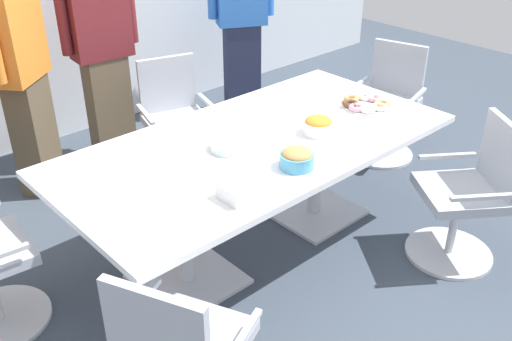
{
  "coord_description": "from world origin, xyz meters",
  "views": [
    {
      "loc": [
        -2.07,
        -2.27,
        2.28
      ],
      "look_at": [
        0.0,
        0.0,
        0.55
      ],
      "focal_mm": 40.71,
      "sensor_mm": 36.0,
      "label": 1
    }
  ],
  "objects": [
    {
      "name": "ground_plane",
      "position": [
        0.0,
        0.0,
        -0.01
      ],
      "size": [
        10.0,
        10.0,
        0.01
      ],
      "primitive_type": "cube",
      "color": "#3D4754"
    },
    {
      "name": "conference_table",
      "position": [
        0.0,
        0.0,
        0.63
      ],
      "size": [
        2.4,
        1.2,
        0.75
      ],
      "color": "white",
      "rests_on": "ground"
    },
    {
      "name": "office_chair_2",
      "position": [
        0.87,
        -0.94,
        0.41
      ],
      "size": [
        0.75,
        0.75,
        0.91
      ],
      "rotation": [
        0.0,
        0.0,
        0.94
      ],
      "color": "silver",
      "rests_on": "ground"
    },
    {
      "name": "office_chair_3",
      "position": [
        1.66,
        0.24,
        0.41
      ],
      "size": [
        0.66,
        0.66,
        0.91
      ],
      "rotation": [
        0.0,
        0.0,
        -4.45
      ],
      "color": "silver",
      "rests_on": "ground"
    },
    {
      "name": "office_chair_4",
      "position": [
        0.18,
        1.1,
        0.41
      ],
      "size": [
        0.67,
        0.67,
        0.91
      ],
      "rotation": [
        0.0,
        0.0,
        -3.42
      ],
      "color": "silver",
      "rests_on": "ground"
    },
    {
      "name": "person_standing_1",
      "position": [
        -0.7,
        1.62,
        0.96
      ],
      "size": [
        0.52,
        0.45,
        1.82
      ],
      "rotation": [
        0.0,
        0.0,
        -2.45
      ],
      "color": "brown",
      "rests_on": "ground"
    },
    {
      "name": "person_standing_2",
      "position": [
        -0.05,
        1.68,
        0.95
      ],
      "size": [
        0.61,
        0.26,
        1.82
      ],
      "rotation": [
        0.0,
        0.0,
        -3.23
      ],
      "color": "brown",
      "rests_on": "ground"
    },
    {
      "name": "person_standing_3",
      "position": [
        1.37,
        1.7,
        0.94
      ],
      "size": [
        0.58,
        0.4,
        1.79
      ],
      "rotation": [
        0.0,
        0.0,
        -3.62
      ],
      "color": "#232842",
      "rests_on": "ground"
    },
    {
      "name": "snack_bowl_chips_orange",
      "position": [
        0.35,
        -0.18,
        0.8
      ],
      "size": [
        0.19,
        0.19,
        0.11
      ],
      "color": "white",
      "rests_on": "conference_table"
    },
    {
      "name": "snack_bowl_cookies",
      "position": [
        -0.05,
        -0.38,
        0.81
      ],
      "size": [
        0.19,
        0.19,
        0.12
      ],
      "color": "#4C9EC6",
      "rests_on": "conference_table"
    },
    {
      "name": "donut_platter",
      "position": [
        0.89,
        -0.11,
        0.77
      ],
      "size": [
        0.32,
        0.32,
        0.04
      ],
      "color": "white",
      "rests_on": "conference_table"
    },
    {
      "name": "plate_stack",
      "position": [
        -0.18,
        0.02,
        0.77
      ],
      "size": [
        0.23,
        0.23,
        0.04
      ],
      "color": "white",
      "rests_on": "conference_table"
    },
    {
      "name": "napkin_pile",
      "position": [
        -0.49,
        -0.41,
        0.79
      ],
      "size": [
        0.16,
        0.16,
        0.08
      ],
      "primitive_type": "cube",
      "color": "white",
      "rests_on": "conference_table"
    }
  ]
}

